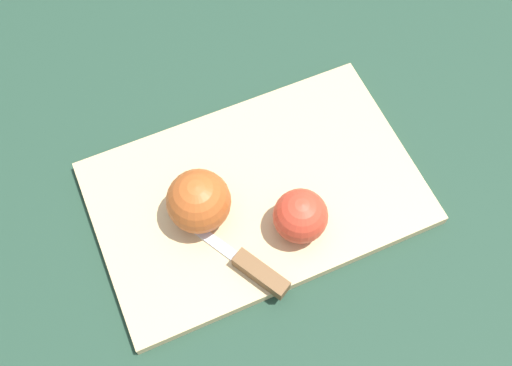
# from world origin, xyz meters

# --- Properties ---
(ground_plane) EXTENTS (4.00, 4.00, 0.00)m
(ground_plane) POSITION_xyz_m (0.00, 0.00, 0.00)
(ground_plane) COLOR #1E3828
(cutting_board) EXTENTS (0.44, 0.33, 0.02)m
(cutting_board) POSITION_xyz_m (0.00, 0.00, 0.01)
(cutting_board) COLOR tan
(cutting_board) RESTS_ON ground_plane
(apple_half_left) EXTENTS (0.07, 0.07, 0.07)m
(apple_half_left) POSITION_xyz_m (-0.04, 0.06, 0.05)
(apple_half_left) COLOR red
(apple_half_left) RESTS_ON cutting_board
(apple_half_right) EXTENTS (0.08, 0.08, 0.08)m
(apple_half_right) POSITION_xyz_m (0.07, 0.02, 0.05)
(apple_half_right) COLOR #AD4C1E
(apple_half_right) RESTS_ON cutting_board
(knife) EXTENTS (0.12, 0.14, 0.02)m
(knife) POSITION_xyz_m (0.03, 0.10, 0.02)
(knife) COLOR silver
(knife) RESTS_ON cutting_board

